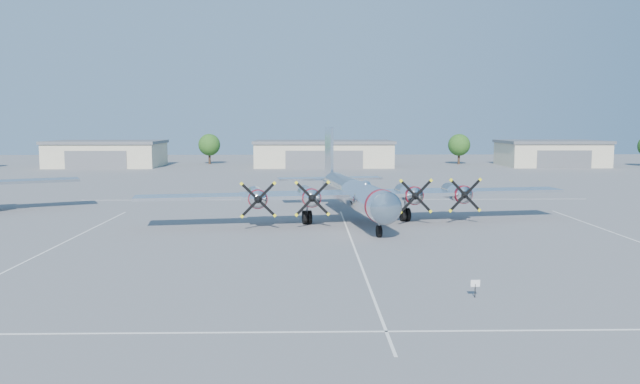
{
  "coord_description": "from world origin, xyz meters",
  "views": [
    {
      "loc": [
        -3.46,
        -48.35,
        9.1
      ],
      "look_at": [
        -2.34,
        4.55,
        3.2
      ],
      "focal_mm": 35.0,
      "sensor_mm": 36.0,
      "label": 1
    }
  ],
  "objects_px": {
    "tree_east": "(459,145)",
    "info_placard": "(475,285)",
    "tree_west": "(209,145)",
    "hangar_center": "(323,153)",
    "main_bomber_b29": "(352,220)",
    "hangar_west": "(107,154)",
    "hangar_east": "(551,153)"
  },
  "relations": [
    {
      "from": "info_placard",
      "to": "hangar_west",
      "type": "bearing_deg",
      "value": 114.51
    },
    {
      "from": "hangar_west",
      "to": "main_bomber_b29",
      "type": "xyz_separation_m",
      "value": [
        45.82,
        -72.43,
        -2.71
      ]
    },
    {
      "from": "hangar_west",
      "to": "hangar_east",
      "type": "relative_size",
      "value": 1.1
    },
    {
      "from": "main_bomber_b29",
      "to": "info_placard",
      "type": "height_order",
      "value": "main_bomber_b29"
    },
    {
      "from": "tree_east",
      "to": "info_placard",
      "type": "distance_m",
      "value": 107.71
    },
    {
      "from": "tree_west",
      "to": "main_bomber_b29",
      "type": "height_order",
      "value": "tree_west"
    },
    {
      "from": "hangar_east",
      "to": "tree_east",
      "type": "distance_m",
      "value": 19.04
    },
    {
      "from": "hangar_east",
      "to": "main_bomber_b29",
      "type": "bearing_deg",
      "value": -123.08
    },
    {
      "from": "hangar_center",
      "to": "info_placard",
      "type": "height_order",
      "value": "hangar_center"
    },
    {
      "from": "hangar_center",
      "to": "tree_east",
      "type": "distance_m",
      "value": 30.64
    },
    {
      "from": "tree_west",
      "to": "main_bomber_b29",
      "type": "bearing_deg",
      "value": -72.21
    },
    {
      "from": "main_bomber_b29",
      "to": "info_placard",
      "type": "xyz_separation_m",
      "value": [
        4.49,
        -26.32,
        0.66
      ]
    },
    {
      "from": "tree_west",
      "to": "main_bomber_b29",
      "type": "distance_m",
      "value": 84.61
    },
    {
      "from": "hangar_center",
      "to": "info_placard",
      "type": "distance_m",
      "value": 98.91
    },
    {
      "from": "tree_east",
      "to": "info_placard",
      "type": "xyz_separation_m",
      "value": [
        -24.68,
        -104.78,
        -3.56
      ]
    },
    {
      "from": "tree_west",
      "to": "info_placard",
      "type": "xyz_separation_m",
      "value": [
        30.32,
        -106.78,
        -3.56
      ]
    },
    {
      "from": "hangar_west",
      "to": "hangar_east",
      "type": "bearing_deg",
      "value": 0.0
    },
    {
      "from": "hangar_east",
      "to": "main_bomber_b29",
      "type": "height_order",
      "value": "hangar_east"
    },
    {
      "from": "main_bomber_b29",
      "to": "info_placard",
      "type": "relative_size",
      "value": 41.5
    },
    {
      "from": "hangar_west",
      "to": "hangar_east",
      "type": "height_order",
      "value": "same"
    },
    {
      "from": "tree_west",
      "to": "hangar_center",
      "type": "bearing_deg",
      "value": -17.82
    },
    {
      "from": "tree_west",
      "to": "tree_east",
      "type": "relative_size",
      "value": 1.0
    },
    {
      "from": "hangar_west",
      "to": "info_placard",
      "type": "height_order",
      "value": "hangar_west"
    },
    {
      "from": "hangar_east",
      "to": "tree_east",
      "type": "bearing_deg",
      "value": 161.46
    },
    {
      "from": "hangar_west",
      "to": "main_bomber_b29",
      "type": "bearing_deg",
      "value": -57.68
    },
    {
      "from": "hangar_west",
      "to": "hangar_center",
      "type": "height_order",
      "value": "same"
    },
    {
      "from": "hangar_center",
      "to": "main_bomber_b29",
      "type": "bearing_deg",
      "value": -89.35
    },
    {
      "from": "tree_east",
      "to": "main_bomber_b29",
      "type": "bearing_deg",
      "value": -110.4
    },
    {
      "from": "hangar_east",
      "to": "info_placard",
      "type": "height_order",
      "value": "hangar_east"
    },
    {
      "from": "main_bomber_b29",
      "to": "tree_east",
      "type": "bearing_deg",
      "value": 60.5
    },
    {
      "from": "hangar_east",
      "to": "info_placard",
      "type": "xyz_separation_m",
      "value": [
        -42.68,
        -98.74,
        -2.05
      ]
    },
    {
      "from": "hangar_west",
      "to": "hangar_center",
      "type": "distance_m",
      "value": 45.0
    }
  ]
}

